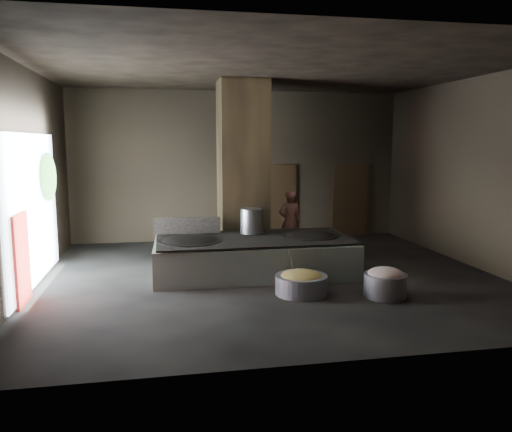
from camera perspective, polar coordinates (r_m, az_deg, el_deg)
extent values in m
cube|color=black|center=(11.29, 1.60, -7.10)|extent=(10.00, 9.00, 0.10)
cube|color=black|center=(10.99, 1.70, 16.68)|extent=(10.00, 9.00, 0.10)
cube|color=black|center=(15.37, -1.99, 5.73)|extent=(10.00, 0.10, 4.50)
cube|color=black|center=(6.54, 10.19, 1.97)|extent=(10.00, 0.10, 4.50)
cube|color=black|center=(10.99, -25.09, 3.87)|extent=(0.10, 9.00, 4.50)
cube|color=black|center=(12.95, 24.11, 4.50)|extent=(0.10, 9.00, 4.50)
cube|color=black|center=(12.71, -1.51, 5.17)|extent=(1.20, 1.20, 4.50)
cube|color=beige|center=(11.39, -0.24, -4.70)|extent=(4.50, 2.26, 0.77)
cube|color=black|center=(11.30, -0.25, -2.58)|extent=(4.34, 2.08, 0.03)
ellipsoid|color=black|center=(11.09, -7.59, -3.20)|extent=(1.40, 1.40, 0.39)
cylinder|color=black|center=(11.08, -7.60, -2.84)|extent=(1.43, 1.43, 0.05)
ellipsoid|color=black|center=(11.67, 6.25, -2.59)|extent=(1.30, 1.30, 0.37)
cylinder|color=black|center=(11.66, 6.25, -2.26)|extent=(1.33, 1.33, 0.05)
cylinder|color=#94969B|center=(11.78, -0.49, -0.56)|extent=(0.54, 0.54, 0.58)
cube|color=black|center=(11.83, -7.84, -1.10)|extent=(1.54, 0.11, 0.39)
imported|color=brown|center=(13.48, 3.88, -0.68)|extent=(0.62, 0.40, 1.68)
cylinder|color=gray|center=(9.97, 5.19, -7.81)|extent=(1.22, 1.22, 0.38)
ellipsoid|color=olive|center=(9.92, 5.20, -6.92)|extent=(0.84, 0.84, 0.26)
cylinder|color=#94969B|center=(9.97, 4.15, -5.64)|extent=(0.27, 0.34, 0.73)
cylinder|color=gray|center=(10.06, 14.55, -7.68)|extent=(1.07, 1.07, 0.45)
ellipsoid|color=#AD7667|center=(10.01, 14.59, -6.44)|extent=(0.68, 0.68, 0.26)
cube|color=black|center=(15.59, 2.45, 1.52)|extent=(1.18, 0.08, 2.38)
cube|color=#8C6647|center=(15.58, 1.60, 1.34)|extent=(0.88, 0.04, 2.09)
cube|color=black|center=(16.30, 10.70, 1.69)|extent=(1.18, 0.08, 2.38)
cube|color=#8C6647|center=(16.44, 10.67, 1.57)|extent=(0.79, 0.04, 1.87)
cube|color=white|center=(11.22, -24.14, 0.67)|extent=(0.04, 4.20, 3.10)
cube|color=maroon|center=(10.09, -25.19, -4.53)|extent=(0.05, 0.90, 1.70)
ellipsoid|color=#194714|center=(12.21, -22.67, 4.16)|extent=(0.28, 1.10, 1.10)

